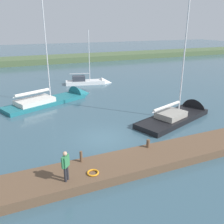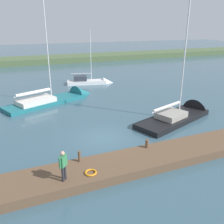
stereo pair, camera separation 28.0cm
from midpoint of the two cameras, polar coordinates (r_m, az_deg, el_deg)
The scene contains 10 objects.
ground_plane at distance 18.52m, azimuth -2.41°, elevation -6.24°, with size 200.00×200.00×0.00m, color #385666.
far_shoreline at distance 58.47m, azimuth -17.58°, elevation 10.91°, with size 180.00×8.00×2.40m, color #4C603D.
dock_pier at distance 14.96m, azimuth 3.57°, elevation -11.92°, with size 18.10×2.59×0.54m, color brown.
mooring_post_near at distance 14.54m, azimuth -7.80°, elevation -10.29°, with size 0.17×0.17×0.67m, color brown.
mooring_post_far at distance 16.16m, azimuth 7.95°, elevation -7.30°, with size 0.23×0.23×0.54m, color brown.
life_ring_buoy at distance 13.58m, azimuth -5.09°, elevation -13.97°, with size 0.66×0.66×0.10m, color orange.
sailboat_far_left at distance 28.29m, azimuth -12.31°, elevation 2.86°, with size 10.91×6.58×13.39m.
sailboat_mid_channel at distance 23.96m, azimuth 16.26°, elevation -0.65°, with size 9.99×5.70×11.29m.
sailboat_far_right at distance 35.71m, azimuth -5.25°, elevation 6.80°, with size 6.86×3.00×8.27m.
person_on_dock at distance 12.76m, azimuth -11.43°, elevation -11.88°, with size 0.47×0.49×1.68m.
Camera 1 is at (5.97, 15.53, 8.13)m, focal length 39.08 mm.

